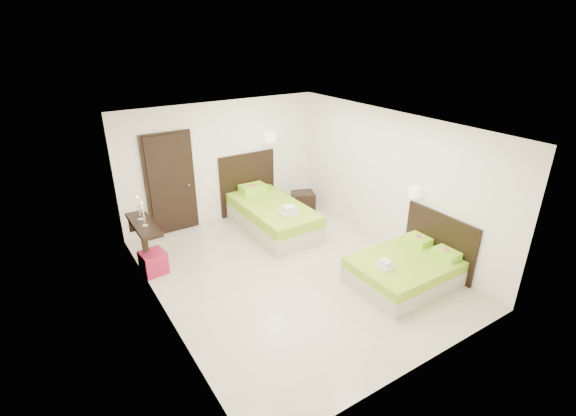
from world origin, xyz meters
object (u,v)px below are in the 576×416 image
bed_single (271,214)px  ottoman (154,262)px  bed_double (407,268)px  nightstand (303,201)px

bed_single → ottoman: bed_single is taller
ottoman → bed_double: bearing=-36.3°
nightstand → ottoman: nightstand is taller
nightstand → bed_single: bearing=-139.6°
bed_double → nightstand: size_ratio=3.47×
bed_single → bed_double: bearing=-73.1°
bed_single → ottoman: bearing=-171.3°
bed_double → bed_single: bearing=106.9°
bed_single → bed_double: 3.13m
bed_single → bed_double: size_ratio=1.32×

